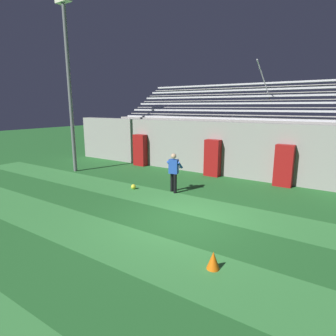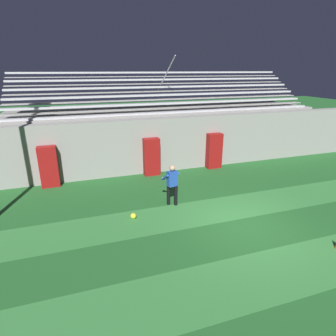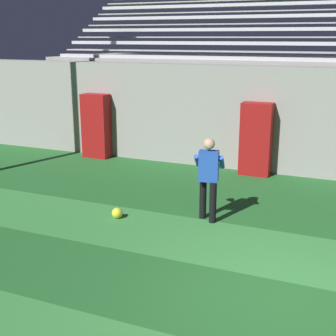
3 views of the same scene
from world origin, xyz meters
name	(u,v)px [view 2 (image 2 of 3)]	position (x,y,z in m)	size (l,w,h in m)	color
ground_plane	(246,226)	(0.00, 0.00, 0.00)	(80.00, 80.00, 0.00)	#236028
turf_stripe_mid	(294,268)	(0.00, -2.28, 0.00)	(28.00, 1.86, 0.01)	#38843D
turf_stripe_far	(226,208)	(0.00, 1.44, 0.00)	(28.00, 1.86, 0.01)	#38843D
back_wall	(180,143)	(0.00, 6.50, 1.40)	(24.00, 0.60, 2.80)	#999691
padding_pillar_gate_left	(152,157)	(-1.76, 5.95, 0.95)	(0.80, 0.44, 1.91)	maroon
padding_pillar_gate_right	(214,151)	(1.76, 5.95, 0.95)	(0.80, 0.44, 1.91)	maroon
padding_pillar_far_left	(49,167)	(-6.60, 5.95, 0.95)	(0.80, 0.44, 1.91)	maroon
bleacher_stand	(165,131)	(0.00, 9.19, 1.51)	(18.00, 4.75, 5.83)	#999691
goalkeeper	(172,182)	(-1.90, 2.41, 0.95)	(0.66, 0.60, 1.67)	black
soccer_ball	(133,216)	(-3.60, 1.77, 0.11)	(0.22, 0.22, 0.22)	yellow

